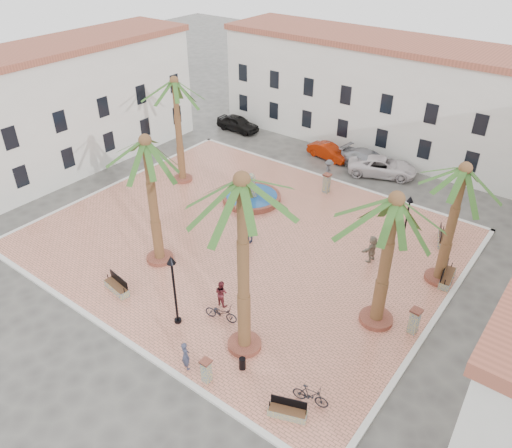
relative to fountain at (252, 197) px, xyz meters
The scene contains 36 objects.
ground 5.07m from the fountain, 58.07° to the right, with size 120.00×120.00×0.00m, color #56544F.
plaza 5.06m from the fountain, 58.07° to the right, with size 26.00×22.00×0.15m, color #DF876C.
kerb_n 7.24m from the fountain, 68.33° to the left, with size 26.30×0.30×0.16m, color silver.
kerb_s 15.52m from the fountain, 80.09° to the right, with size 26.30×0.30×0.16m, color silver.
kerb_e 16.25m from the fountain, 15.29° to the right, with size 0.30×22.30×0.16m, color silver.
kerb_w 11.19m from the fountain, 157.49° to the right, with size 0.30×22.30×0.16m, color silver.
building_north 16.51m from the fountain, 80.36° to the left, with size 30.40×7.40×9.50m.
building_west 17.48m from the fountain, 165.30° to the right, with size 6.40×24.40×10.00m.
fountain is the anchor object (origin of this frame).
palm_nw 9.47m from the fountain, behind, with size 4.95×4.95×8.40m.
palm_sw 11.59m from the fountain, 90.01° to the right, with size 5.36×5.36×8.37m.
palm_s 16.87m from the fountain, 53.72° to the right, with size 5.53×5.53×9.78m.
palm_e 15.87m from the fountain, 25.31° to the right, with size 5.81×5.81×7.86m.
palm_ne 15.84m from the fountain, ahead, with size 5.26×5.26×7.65m.
bench_s 13.01m from the fountain, 88.80° to the right, with size 1.91×0.81×0.97m.
bench_se 18.93m from the fountain, 47.63° to the right, with size 1.77×1.10×0.90m.
bench_e 15.06m from the fountain, ahead, with size 0.85×2.04×1.05m.
bench_ne 13.77m from the fountain, 13.32° to the left, with size 1.16×1.93×0.98m.
lamppost_s 13.85m from the fountain, 69.13° to the right, with size 0.47×0.47×4.33m.
lamppost_e 11.80m from the fountain, ahead, with size 0.42×0.42×3.85m.
bollard_se 17.07m from the fountain, 59.35° to the right, with size 0.48×0.48×1.32m.
bollard_n 5.90m from the fountain, 49.40° to the left, with size 0.58×0.58×1.55m.
bollard_e 16.18m from the fountain, 21.27° to the right, with size 0.58×0.58×1.51m.
litter_bin 16.22m from the fountain, 53.90° to the right, with size 0.33×0.33×0.65m, color black.
cyclist_a 16.45m from the fountain, 63.27° to the right, with size 0.59×0.39×1.61m, color #33364D.
bicycle_a 12.96m from the fountain, 59.53° to the right, with size 0.65×1.85×0.97m, color black.
cyclist_b 11.76m from the fountain, 60.47° to the right, with size 0.77×0.60×1.59m, color maroon.
bicycle_b 18.40m from the fountain, 44.22° to the right, with size 0.48×1.70×1.02m, color black.
pedestrian_fountain_a 2.57m from the fountain, 69.22° to the right, with size 0.89×0.58×1.82m, color #99775B.
pedestrian_fountain_b 5.51m from the fountain, 53.86° to the right, with size 1.07×0.44×1.82m, color #353C5A.
pedestrian_north 6.86m from the fountain, 63.66° to the left, with size 1.21×0.70×1.88m, color #4A4B4F.
pedestrian_east 10.66m from the fountain, ahead, with size 1.65×0.53×1.78m, color gray.
car_black 14.28m from the fountain, 133.13° to the left, with size 1.79×4.44×1.51m, color black.
car_red 10.23m from the fountain, 86.15° to the left, with size 1.38×3.95×1.30m, color #9D1E03.
car_silver 11.38m from the fountain, 66.80° to the left, with size 2.12×5.20×1.51m, color #A2A3AB.
car_white 11.64m from the fountain, 59.90° to the left, with size 2.55×5.54×1.54m, color silver.
Camera 1 is at (17.34, -21.50, 18.84)m, focal length 35.00 mm.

